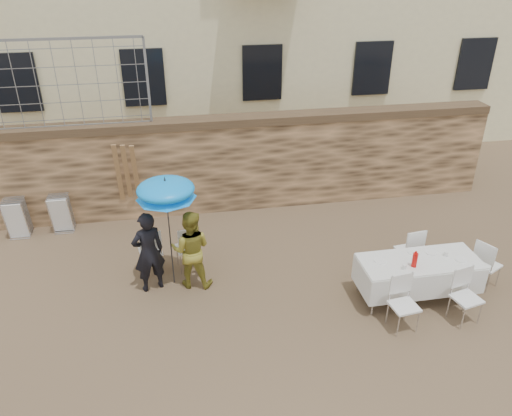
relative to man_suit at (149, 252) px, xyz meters
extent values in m
plane|color=brown|center=(1.58, -2.03, -0.79)|extent=(80.00, 80.00, 0.00)
cube|color=olive|center=(1.58, 2.97, 0.31)|extent=(13.00, 0.50, 2.20)
imported|color=black|center=(0.00, 0.00, 0.00)|extent=(0.66, 0.54, 1.57)
imported|color=gold|center=(0.75, 0.00, -0.03)|extent=(0.84, 0.72, 1.51)
cylinder|color=#3F3F44|center=(0.40, 0.10, 0.10)|extent=(0.03, 0.03, 1.78)
cone|color=#0B90FF|center=(0.40, 0.10, 1.10)|extent=(1.04, 1.04, 0.22)
cube|color=white|center=(4.66, -1.08, -0.04)|extent=(2.10, 0.85, 0.05)
cylinder|color=silver|center=(3.71, -1.43, -0.42)|extent=(0.04, 0.04, 0.74)
cylinder|color=silver|center=(5.61, -1.43, -0.42)|extent=(0.04, 0.04, 0.74)
cylinder|color=silver|center=(3.71, -0.74, -0.42)|extent=(0.04, 0.04, 0.74)
cylinder|color=silver|center=(5.61, -0.74, -0.42)|extent=(0.04, 0.04, 0.74)
cylinder|color=red|center=(4.46, -1.23, 0.12)|extent=(0.09, 0.09, 0.26)
camera|label=1|loc=(0.57, -7.69, 4.85)|focal=35.00mm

